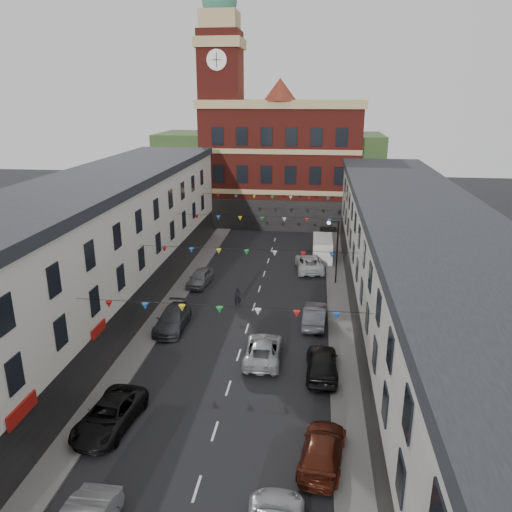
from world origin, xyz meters
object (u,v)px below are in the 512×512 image
at_px(car_right_c, 322,449).
at_px(car_right_f, 309,263).
at_px(street_lamp, 335,244).
at_px(car_left_e, 200,278).
at_px(car_left_d, 173,319).
at_px(white_van, 322,249).
at_px(moving_car, 263,350).
at_px(pedestrian, 238,297).
at_px(car_right_e, 315,315).
at_px(car_left_c, 110,415).
at_px(car_right_d, 322,363).

height_order(car_right_c, car_right_f, car_right_f).
distance_m(street_lamp, car_left_e, 12.57).
height_order(car_left_d, white_van, white_van).
height_order(car_right_f, moving_car, car_right_f).
bearing_deg(car_right_f, moving_car, 74.64).
bearing_deg(moving_car, car_left_e, -61.91).
xyz_separation_m(car_left_d, pedestrian, (4.16, 4.65, 0.06)).
bearing_deg(car_right_e, car_left_d, 13.57).
bearing_deg(car_left_d, car_left_c, -90.87).
bearing_deg(white_van, street_lamp, -83.32).
distance_m(car_left_d, pedestrian, 6.23).
distance_m(car_left_e, car_right_d, 17.93).
height_order(car_right_c, car_right_e, car_right_e).
bearing_deg(moving_car, car_left_d, -28.92).
bearing_deg(car_left_d, car_right_d, -26.13).
distance_m(street_lamp, car_left_d, 16.36).
bearing_deg(pedestrian, car_right_d, -64.34).
bearing_deg(car_right_d, car_left_d, -25.84).
height_order(car_left_d, moving_car, car_left_d).
bearing_deg(car_left_c, car_right_d, 36.66).
xyz_separation_m(car_left_d, white_van, (11.10, 17.98, 0.40)).
xyz_separation_m(street_lamp, car_right_d, (-1.05, -15.80, -3.09)).
bearing_deg(car_right_e, car_right_f, -84.10).
bearing_deg(pedestrian, car_left_c, -113.44).
height_order(car_left_e, moving_car, moving_car).
bearing_deg(car_right_d, car_left_e, -52.75).
xyz_separation_m(car_left_e, car_right_e, (10.48, -6.97, 0.07)).
distance_m(street_lamp, car_left_c, 25.55).
xyz_separation_m(street_lamp, car_right_e, (-1.57, -8.61, -3.13)).
xyz_separation_m(car_right_d, pedestrian, (-6.84, 9.84, -0.02)).
height_order(car_left_d, car_right_e, car_right_e).
xyz_separation_m(car_left_d, car_right_f, (9.81, 14.24, 0.03)).
xyz_separation_m(white_van, pedestrian, (-6.94, -13.33, -0.34)).
distance_m(car_right_e, pedestrian, 6.86).
xyz_separation_m(car_left_e, moving_car, (7.18, -12.72, 0.00)).
bearing_deg(street_lamp, car_left_e, -172.28).
bearing_deg(street_lamp, car_right_c, -92.55).
bearing_deg(moving_car, car_right_d, 157.95).
distance_m(car_left_e, car_right_f, 11.14).
xyz_separation_m(street_lamp, car_left_c, (-12.05, -22.30, -3.19)).
xyz_separation_m(car_left_e, car_right_c, (11.00, -21.96, -0.01)).
distance_m(street_lamp, car_right_c, 23.83).
height_order(street_lamp, pedestrian, street_lamp).
height_order(car_right_f, pedestrian, pedestrian).
height_order(car_right_d, pedestrian, car_right_d).
height_order(car_left_c, car_right_e, car_right_e).
distance_m(car_left_e, white_van, 14.30).
relative_size(street_lamp, car_right_c, 1.25).
height_order(car_left_d, car_right_f, car_right_f).
bearing_deg(car_right_d, car_right_f, -87.09).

